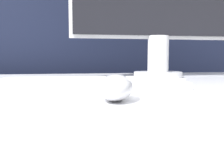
# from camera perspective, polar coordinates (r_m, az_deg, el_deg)

# --- Properties ---
(partition_panel) EXTENTS (5.00, 0.03, 1.41)m
(partition_panel) POSITION_cam_1_polar(r_m,az_deg,el_deg) (1.36, -9.91, 0.39)
(partition_panel) COLOR black
(partition_panel) RESTS_ON ground_plane
(computer_mouse_near) EXTENTS (0.09, 0.13, 0.04)m
(computer_mouse_near) POSITION_cam_1_polar(r_m,az_deg,el_deg) (0.44, 0.81, -0.72)
(computer_mouse_near) COLOR silver
(computer_mouse_near) RESTS_ON desk
(keyboard) EXTENTS (0.45, 0.16, 0.02)m
(keyboard) POSITION_cam_1_polar(r_m,az_deg,el_deg) (0.62, -4.58, 0.14)
(keyboard) COLOR white
(keyboard) RESTS_ON desk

